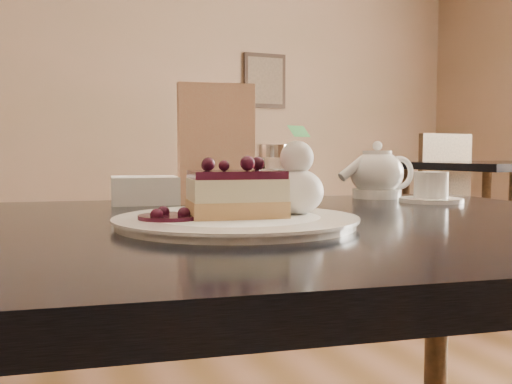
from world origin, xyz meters
name	(u,v)px	position (x,y,z in m)	size (l,w,h in m)	color
main_table	(229,278)	(-0.23, 0.31, 0.69)	(1.34, 0.98, 0.77)	black
dessert_plate	(236,222)	(-0.24, 0.26, 0.78)	(0.32, 0.32, 0.01)	white
cheesecake_slice	(236,194)	(-0.24, 0.26, 0.82)	(0.13, 0.10, 0.06)	tan
whipped_cream	(297,191)	(-0.15, 0.26, 0.82)	(0.07, 0.07, 0.07)	white
berry_sauce	(170,217)	(-0.32, 0.26, 0.79)	(0.08, 0.08, 0.01)	black
tea_set	(387,178)	(0.21, 0.56, 0.82)	(0.21, 0.24, 0.11)	white
menu_card	(216,144)	(-0.16, 0.58, 0.89)	(0.14, 0.03, 0.23)	beige
sugar_shaker	(272,172)	(-0.03, 0.60, 0.83)	(0.06, 0.06, 0.11)	white
napkin_stack	(144,190)	(-0.28, 0.64, 0.80)	(0.12, 0.12, 0.05)	white
bg_table_far_right	(499,279)	(2.24, 2.24, 0.08)	(1.14, 1.97, 1.31)	black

